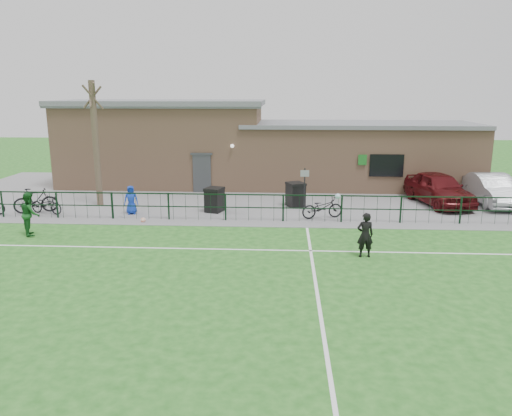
# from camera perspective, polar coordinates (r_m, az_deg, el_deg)

# --- Properties ---
(ground) EXTENTS (90.00, 90.00, 0.00)m
(ground) POSITION_cam_1_polar(r_m,az_deg,el_deg) (14.11, -1.19, -9.89)
(ground) COLOR #1E581A
(ground) RESTS_ON ground
(paving_strip) EXTENTS (34.00, 13.00, 0.02)m
(paving_strip) POSITION_cam_1_polar(r_m,az_deg,el_deg) (27.02, 1.04, 1.52)
(paving_strip) COLOR slate
(paving_strip) RESTS_ON ground
(pitch_line_touch) EXTENTS (28.00, 0.10, 0.01)m
(pitch_line_touch) POSITION_cam_1_polar(r_m,az_deg,el_deg) (21.48, 0.43, -1.63)
(pitch_line_touch) COLOR white
(pitch_line_touch) RESTS_ON ground
(pitch_line_mid) EXTENTS (28.00, 0.10, 0.01)m
(pitch_line_mid) POSITION_cam_1_polar(r_m,az_deg,el_deg) (17.85, -0.19, -4.80)
(pitch_line_mid) COLOR white
(pitch_line_mid) RESTS_ON ground
(pitch_line_perp) EXTENTS (0.10, 16.00, 0.01)m
(pitch_line_perp) POSITION_cam_1_polar(r_m,az_deg,el_deg) (14.11, 7.06, -9.99)
(pitch_line_perp) COLOR white
(pitch_line_perp) RESTS_ON ground
(perimeter_fence) EXTENTS (28.00, 0.10, 1.20)m
(perimeter_fence) POSITION_cam_1_polar(r_m,az_deg,el_deg) (21.53, 0.46, 0.04)
(perimeter_fence) COLOR black
(perimeter_fence) RESTS_ON ground
(bare_tree) EXTENTS (0.30, 0.30, 6.00)m
(bare_tree) POSITION_cam_1_polar(r_m,az_deg,el_deg) (25.24, -17.82, 6.91)
(bare_tree) COLOR #493A2C
(bare_tree) RESTS_ON ground
(wheelie_bin_left) EXTENTS (0.91, 0.97, 1.05)m
(wheelie_bin_left) POSITION_cam_1_polar(r_m,az_deg,el_deg) (23.23, -4.77, 0.85)
(wheelie_bin_left) COLOR black
(wheelie_bin_left) RESTS_ON paving_strip
(wheelie_bin_right) EXTENTS (1.00, 1.04, 1.09)m
(wheelie_bin_right) POSITION_cam_1_polar(r_m,az_deg,el_deg) (24.27, 4.53, 1.45)
(wheelie_bin_right) COLOR black
(wheelie_bin_right) RESTS_ON paving_strip
(sign_post) EXTENTS (0.08, 0.08, 2.00)m
(sign_post) POSITION_cam_1_polar(r_m,az_deg,el_deg) (23.45, 5.55, 2.14)
(sign_post) COLOR black
(sign_post) RESTS_ON paving_strip
(car_maroon) EXTENTS (2.82, 4.98, 1.60)m
(car_maroon) POSITION_cam_1_polar(r_m,az_deg,el_deg) (26.18, 20.16, 2.11)
(car_maroon) COLOR #4B0D10
(car_maroon) RESTS_ON paving_strip
(car_silver) EXTENTS (1.61, 4.52, 1.49)m
(car_silver) POSITION_cam_1_polar(r_m,az_deg,el_deg) (27.26, 25.39, 1.93)
(car_silver) COLOR #979A9E
(car_silver) RESTS_ON paving_strip
(bicycle_b) EXTENTS (1.98, 1.26, 1.16)m
(bicycle_b) POSITION_cam_1_polar(r_m,az_deg,el_deg) (25.09, -23.88, 0.79)
(bicycle_b) COLOR black
(bicycle_b) RESTS_ON paving_strip
(bicycle_c) EXTENTS (1.76, 1.02, 0.88)m
(bicycle_c) POSITION_cam_1_polar(r_m,az_deg,el_deg) (24.72, -22.83, 0.39)
(bicycle_c) COLOR black
(bicycle_c) RESTS_ON paving_strip
(bicycle_e) EXTENTS (1.97, 1.17, 0.98)m
(bicycle_e) POSITION_cam_1_polar(r_m,az_deg,el_deg) (22.18, 7.57, 0.08)
(bicycle_e) COLOR black
(bicycle_e) RESTS_ON paving_strip
(spectator_child) EXTENTS (0.72, 0.55, 1.31)m
(spectator_child) POSITION_cam_1_polar(r_m,az_deg,el_deg) (23.41, -14.09, 0.90)
(spectator_child) COLOR #1234AC
(spectator_child) RESTS_ON paving_strip
(goalkeeper_kick) EXTENTS (1.03, 3.55, 1.55)m
(goalkeeper_kick) POSITION_cam_1_polar(r_m,az_deg,el_deg) (17.39, 12.25, -2.87)
(goalkeeper_kick) COLOR black
(goalkeeper_kick) RESTS_ON ground
(outfield_player) EXTENTS (0.96, 1.03, 1.70)m
(outfield_player) POSITION_cam_1_polar(r_m,az_deg,el_deg) (21.36, -24.41, -0.60)
(outfield_player) COLOR #164F1D
(outfield_player) RESTS_ON ground
(ball_ground) EXTENTS (0.21, 0.21, 0.21)m
(ball_ground) POSITION_cam_1_polar(r_m,az_deg,el_deg) (21.99, -12.77, -1.34)
(ball_ground) COLOR white
(ball_ground) RESTS_ON ground
(clubhouse) EXTENTS (24.25, 5.40, 4.96)m
(clubhouse) POSITION_cam_1_polar(r_m,az_deg,el_deg) (29.67, -0.42, 6.92)
(clubhouse) COLOR tan
(clubhouse) RESTS_ON ground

